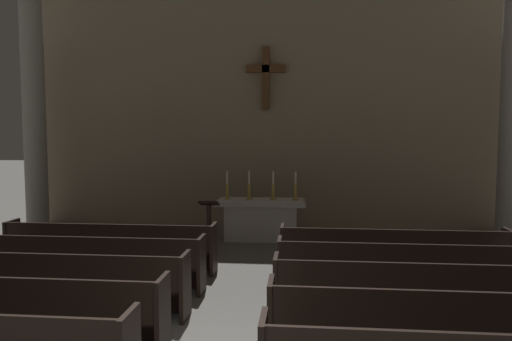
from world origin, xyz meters
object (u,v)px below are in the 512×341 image
object	(u,v)px
altar	(261,219)
lectern	(209,227)
column_left_third	(34,102)
pew_left_row_3	(50,282)
pew_right_row_2	(449,327)
candlestick_outer_right	(295,191)
candlestick_inner_right	(273,191)
pew_left_row_4	(84,262)
pew_right_row_3	(424,294)
pew_left_row_5	(110,246)
pew_right_row_5	(393,253)
candlestick_outer_left	(227,190)
pew_right_row_4	(406,271)
candlestick_inner_left	(249,190)
pew_left_row_2	(3,310)

from	to	relation	value
altar	lectern	bearing A→B (deg)	-131.89
column_left_third	pew_left_row_3	bearing A→B (deg)	-58.37
pew_right_row_2	candlestick_outer_right	size ratio (longest dim) A/B	5.80
candlestick_inner_right	pew_left_row_4	bearing A→B (deg)	-126.04
pew_left_row_3	column_left_third	bearing A→B (deg)	121.63
pew_left_row_4	pew_right_row_3	xyz separation A→B (m)	(5.31, -1.10, 0.00)
pew_left_row_3	pew_left_row_5	bearing A→B (deg)	90.00
pew_right_row_5	candlestick_outer_left	world-z (taller)	candlestick_outer_left
lectern	pew_right_row_3	bearing A→B (deg)	-46.71
pew_right_row_2	candlestick_inner_right	distance (m)	6.73
candlestick_outer_left	candlestick_inner_right	world-z (taller)	same
pew_right_row_2	lectern	distance (m)	6.29
pew_right_row_4	lectern	xyz separation A→B (m)	(-3.73, 2.86, 0.07)
pew_right_row_3	pew_right_row_4	xyz separation A→B (m)	(0.00, 1.10, 0.00)
pew_left_row_4	pew_left_row_5	size ratio (longest dim) A/B	1.00
pew_left_row_3	pew_right_row_2	world-z (taller)	same
pew_left_row_3	pew_right_row_4	bearing A→B (deg)	11.71
altar	candlestick_outer_left	world-z (taller)	candlestick_outer_left
pew_left_row_4	column_left_third	distance (m)	6.19
pew_right_row_3	column_left_third	distance (m)	10.60
pew_right_row_3	candlestick_inner_left	xyz separation A→B (m)	(-2.96, 5.16, 0.76)
pew_left_row_3	lectern	distance (m)	4.27
pew_left_row_5	candlestick_outer_left	xyz separation A→B (m)	(1.81, 2.96, 0.76)
pew_right_row_2	pew_right_row_4	xyz separation A→B (m)	(0.00, 2.20, 0.00)
column_left_third	candlestick_outer_right	distance (m)	7.18
altar	candlestick_inner_left	world-z (taller)	candlestick_inner_left
pew_left_row_4	lectern	world-z (taller)	lectern
pew_right_row_2	pew_left_row_2	bearing A→B (deg)	180.00
lectern	pew_right_row_4	bearing A→B (deg)	-37.48
pew_left_row_4	altar	bearing A→B (deg)	56.82
column_left_third	lectern	size ratio (longest dim) A/B	6.17
pew_left_row_3	candlestick_outer_left	size ratio (longest dim) A/B	5.80
pew_left_row_2	pew_left_row_3	xyz separation A→B (m)	(0.00, 1.10, 0.00)
pew_right_row_2	pew_right_row_4	distance (m)	2.20
candlestick_outer_left	candlestick_outer_right	xyz separation A→B (m)	(1.70, 0.00, 0.00)
column_left_third	candlestick_outer_right	xyz separation A→B (m)	(6.82, -0.22, -2.24)
pew_left_row_3	pew_right_row_5	size ratio (longest dim) A/B	1.00
pew_left_row_2	lectern	world-z (taller)	lectern
pew_right_row_2	candlestick_outer_right	world-z (taller)	candlestick_outer_right
pew_left_row_4	candlestick_inner_right	world-z (taller)	candlestick_inner_right
pew_left_row_2	candlestick_outer_right	size ratio (longest dim) A/B	5.80
candlestick_outer_right	lectern	xyz separation A→B (m)	(-1.93, -1.20, -0.69)
pew_right_row_4	candlestick_outer_left	xyz separation A→B (m)	(-3.51, 4.06, 0.76)
pew_left_row_4	pew_right_row_5	bearing A→B (deg)	11.71
pew_right_row_3	candlestick_outer_left	xyz separation A→B (m)	(-3.51, 5.16, 0.76)
pew_right_row_2	candlestick_inner_left	xyz separation A→B (m)	(-2.96, 6.26, 0.76)
pew_left_row_5	candlestick_inner_right	bearing A→B (deg)	45.05
candlestick_outer_left	candlestick_inner_right	size ratio (longest dim) A/B	1.00
pew_right_row_5	candlestick_inner_left	distance (m)	4.25
pew_left_row_4	pew_right_row_4	distance (m)	5.31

